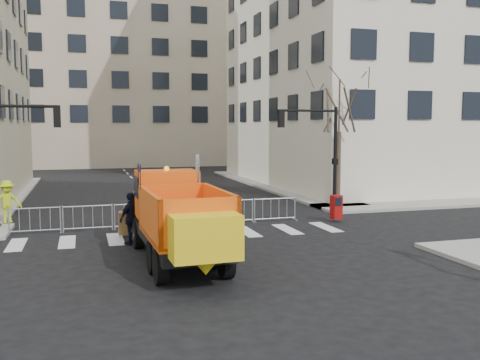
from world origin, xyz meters
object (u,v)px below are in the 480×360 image
object	(u,v)px
cop_a	(155,212)
worker	(7,201)
cop_b	(168,210)
cop_c	(132,219)
plow_truck	(178,216)
newspaper_box	(336,207)

from	to	relation	value
cop_a	worker	bearing A→B (deg)	-49.36
cop_b	cop_c	xyz separation A→B (m)	(-1.76, -2.65, 0.16)
plow_truck	worker	size ratio (longest dim) A/B	4.73
plow_truck	cop_b	size ratio (longest dim) A/B	5.44
newspaper_box	cop_c	bearing A→B (deg)	-174.95
newspaper_box	cop_a	bearing A→B (deg)	171.52
cop_c	worker	xyz separation A→B (m)	(-4.96, 5.43, 0.11)
cop_b	newspaper_box	xyz separation A→B (m)	(7.72, -0.47, -0.12)
cop_b	worker	xyz separation A→B (m)	(-6.71, 2.78, 0.27)
plow_truck	newspaper_box	distance (m)	9.94
plow_truck	cop_b	xyz separation A→B (m)	(0.57, 5.89, -0.71)
cop_c	worker	world-z (taller)	worker
cop_b	cop_c	world-z (taller)	cop_c
plow_truck	newspaper_box	size ratio (longest dim) A/B	8.11
cop_a	worker	size ratio (longest dim) A/B	0.86
worker	newspaper_box	bearing A→B (deg)	-31.31
newspaper_box	worker	bearing A→B (deg)	159.37
cop_c	newspaper_box	size ratio (longest dim) A/B	1.78
worker	newspaper_box	world-z (taller)	worker
plow_truck	worker	distance (m)	10.63
cop_b	cop_c	distance (m)	3.19
plow_truck	cop_a	world-z (taller)	plow_truck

